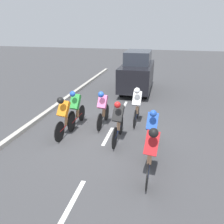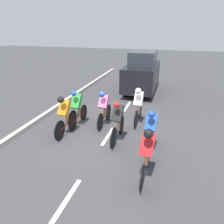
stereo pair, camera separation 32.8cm
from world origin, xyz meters
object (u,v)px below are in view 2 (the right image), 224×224
(cyclist_red, at_px, (147,152))
(cyclist_pink, at_px, (104,107))
(cyclist_black, at_px, (118,121))
(support_car, at_px, (142,72))
(cyclist_orange, at_px, (65,114))
(cyclist_white, at_px, (138,105))
(cyclist_blue, at_px, (150,130))
(cyclist_green, at_px, (77,107))

(cyclist_red, relative_size, cyclist_pink, 0.97)
(cyclist_black, distance_m, support_car, 6.24)
(cyclist_orange, bearing_deg, cyclist_red, 151.73)
(cyclist_white, height_order, cyclist_pink, cyclist_white)
(cyclist_orange, bearing_deg, cyclist_black, -179.21)
(support_car, bearing_deg, cyclist_red, 99.80)
(cyclist_white, relative_size, cyclist_blue, 1.01)
(cyclist_green, height_order, cyclist_pink, cyclist_green)
(cyclist_pink, distance_m, support_car, 5.20)
(cyclist_red, relative_size, cyclist_green, 0.97)
(cyclist_white, distance_m, cyclist_pink, 1.36)
(cyclist_blue, height_order, support_car, support_car)
(cyclist_red, bearing_deg, cyclist_green, -39.67)
(cyclist_black, height_order, cyclist_pink, cyclist_black)
(cyclist_black, xyz_separation_m, support_car, (0.18, -6.22, 0.37))
(cyclist_white, distance_m, support_car, 4.65)
(cyclist_green, bearing_deg, cyclist_black, 156.21)
(cyclist_white, relative_size, cyclist_pink, 1.01)
(cyclist_red, bearing_deg, cyclist_pink, -53.95)
(support_car, bearing_deg, cyclist_orange, 74.51)
(cyclist_red, distance_m, cyclist_blue, 1.37)
(cyclist_pink, bearing_deg, cyclist_green, 15.72)
(cyclist_pink, distance_m, cyclist_blue, 2.41)
(cyclist_green, xyz_separation_m, cyclist_pink, (-0.99, -0.28, -0.01))
(cyclist_green, bearing_deg, support_car, -106.86)
(cyclist_black, bearing_deg, cyclist_green, -23.79)
(cyclist_black, bearing_deg, cyclist_white, -104.19)
(cyclist_white, distance_m, cyclist_green, 2.38)
(cyclist_white, bearing_deg, cyclist_black, 75.81)
(cyclist_white, xyz_separation_m, cyclist_blue, (-0.71, 1.95, -0.05))
(cyclist_black, xyz_separation_m, cyclist_green, (1.82, -0.80, 0.00))
(cyclist_white, distance_m, cyclist_blue, 2.08)
(cyclist_black, bearing_deg, support_car, -88.35)
(cyclist_orange, bearing_deg, cyclist_green, -96.14)
(cyclist_pink, height_order, cyclist_blue, cyclist_pink)
(cyclist_red, relative_size, cyclist_blue, 0.96)
(cyclist_blue, bearing_deg, cyclist_white, -70.04)
(cyclist_white, distance_m, cyclist_black, 1.68)
(cyclist_red, bearing_deg, cyclist_blue, -87.20)
(cyclist_orange, height_order, support_car, support_car)
(cyclist_orange, xyz_separation_m, cyclist_black, (-1.91, -0.03, -0.02))
(cyclist_red, xyz_separation_m, cyclist_pink, (2.02, -2.78, -0.05))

